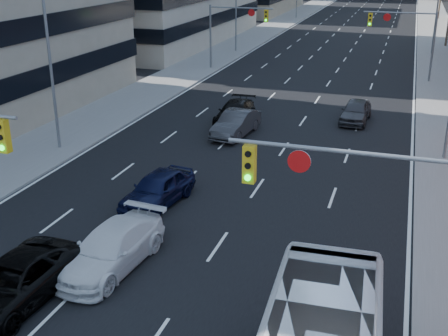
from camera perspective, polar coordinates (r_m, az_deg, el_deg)
name	(u,v)px	position (r m, az deg, el deg)	size (l,w,h in m)	color
road_surface	(376,1)	(136.78, 15.20, 16.05)	(18.00, 300.00, 0.02)	black
sidewalk_left	(325,0)	(137.92, 10.24, 16.49)	(5.00, 300.00, 0.15)	slate
sidewalk_right	(430,2)	(136.59, 20.18, 15.53)	(5.00, 300.00, 0.15)	slate
signal_near_right	(370,207)	(15.51, 14.59, -3.82)	(6.59, 0.33, 6.00)	slate
signal_far_left	(234,24)	(53.84, 1.01, 14.39)	(6.09, 0.33, 6.00)	slate
signal_far_right	(406,31)	(51.53, 18.03, 13.08)	(6.09, 0.33, 6.00)	slate
streetlight_left_near	(53,62)	(32.39, -17.01, 10.26)	(2.03, 0.22, 9.00)	slate
streetlight_left_mid	(237,6)	(64.06, 1.38, 16.16)	(2.03, 0.22, 9.00)	slate
streetlight_right_far	(436,7)	(66.42, 20.72, 15.04)	(2.03, 0.22, 9.00)	slate
black_pickup	(14,282)	(19.68, -20.54, -10.77)	(2.43, 5.27, 1.46)	black
white_van	(111,248)	(20.71, -11.38, -7.99)	(2.10, 5.16, 1.50)	silver
sedan_blue	(158,189)	(25.28, -6.75, -2.11)	(1.79, 4.46, 1.52)	black
sedan_grey_center	(236,124)	(34.65, 1.22, 4.54)	(1.61, 4.62, 1.52)	#313134
sedan_black_far	(235,112)	(37.29, 1.12, 5.66)	(1.98, 4.87, 1.41)	black
sedan_grey_right	(356,111)	(38.52, 13.24, 5.65)	(1.73, 4.31, 1.47)	#353437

